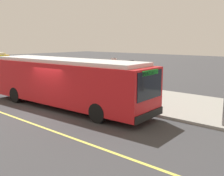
{
  "coord_description": "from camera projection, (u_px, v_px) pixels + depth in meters",
  "views": [
    {
      "loc": [
        12.56,
        -9.15,
        4.05
      ],
      "look_at": [
        3.18,
        1.61,
        1.49
      ],
      "focal_mm": 42.95,
      "sensor_mm": 36.0,
      "label": 1
    }
  ],
  "objects": [
    {
      "name": "lane_stripe_center",
      "position": [
        18.0,
        119.0,
        13.99
      ],
      "size": [
        36.0,
        0.14,
        0.01
      ],
      "primitive_type": "cube",
      "color": "#E0D64C",
      "rests_on": "ground_plane"
    },
    {
      "name": "ground_plane",
      "position": [
        53.0,
        110.0,
        15.62
      ],
      "size": [
        120.0,
        120.0,
        0.0
      ],
      "primitive_type": "plane",
      "color": "#38383A"
    },
    {
      "name": "waiting_bench",
      "position": [
        114.0,
        87.0,
        19.85
      ],
      "size": [
        1.6,
        0.48,
        0.95
      ],
      "color": "brown",
      "rests_on": "sidewalk_curb"
    },
    {
      "name": "sidewalk_curb",
      "position": [
        118.0,
        94.0,
        20.06
      ],
      "size": [
        44.0,
        6.4,
        0.15
      ],
      "primitive_type": "cube",
      "color": "gray",
      "rests_on": "ground_plane"
    },
    {
      "name": "pedestrian_commuter",
      "position": [
        81.0,
        81.0,
        19.56
      ],
      "size": [
        0.24,
        0.4,
        1.69
      ],
      "color": "#282D47",
      "rests_on": "sidewalk_curb"
    },
    {
      "name": "bus_shelter",
      "position": [
        111.0,
        69.0,
        20.02
      ],
      "size": [
        2.9,
        1.6,
        2.48
      ],
      "color": "#333338",
      "rests_on": "sidewalk_curb"
    },
    {
      "name": "route_sign_post",
      "position": [
        114.0,
        73.0,
        17.12
      ],
      "size": [
        0.44,
        0.08,
        2.8
      ],
      "color": "#333338",
      "rests_on": "sidewalk_curb"
    },
    {
      "name": "transit_bus_main",
      "position": [
        65.0,
        81.0,
        16.12
      ],
      "size": [
        11.94,
        3.14,
        2.95
      ],
      "color": "red",
      "rests_on": "ground_plane"
    }
  ]
}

